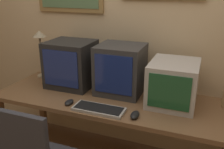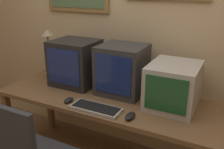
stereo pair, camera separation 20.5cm
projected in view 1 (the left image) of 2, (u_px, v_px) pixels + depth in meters
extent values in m
cube|color=#D1B284|center=(130.00, 21.00, 2.34)|extent=(8.00, 0.05, 2.60)
cube|color=brown|center=(112.00, 100.00, 2.14)|extent=(2.04, 0.69, 0.04)
cube|color=brown|center=(4.00, 131.00, 2.33)|extent=(0.06, 0.06, 0.68)
cube|color=brown|center=(42.00, 104.00, 2.85)|extent=(0.06, 0.06, 0.68)
cube|color=black|center=(71.00, 64.00, 2.34)|extent=(0.41, 0.37, 0.43)
cube|color=navy|center=(60.00, 69.00, 2.17)|extent=(0.34, 0.01, 0.32)
cube|color=#333333|center=(121.00, 69.00, 2.19)|extent=(0.39, 0.36, 0.43)
cube|color=navy|center=(113.00, 75.00, 2.02)|extent=(0.32, 0.01, 0.33)
cube|color=#B7B2A8|center=(173.00, 83.00, 2.00)|extent=(0.37, 0.44, 0.35)
cube|color=#194C28|center=(169.00, 93.00, 1.80)|extent=(0.31, 0.01, 0.26)
cube|color=#A8A399|center=(99.00, 109.00, 1.92)|extent=(0.40, 0.16, 0.02)
cube|color=black|center=(99.00, 108.00, 1.91)|extent=(0.37, 0.13, 0.00)
ellipsoid|color=black|center=(135.00, 115.00, 1.82)|extent=(0.06, 0.12, 0.04)
ellipsoid|color=black|center=(69.00, 102.00, 2.02)|extent=(0.06, 0.10, 0.03)
cylinder|color=tan|center=(43.00, 75.00, 2.64)|extent=(0.12, 0.12, 0.02)
cylinder|color=tan|center=(41.00, 56.00, 2.56)|extent=(0.02, 0.02, 0.41)
cone|color=tan|center=(39.00, 34.00, 2.48)|extent=(0.13, 0.13, 0.06)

